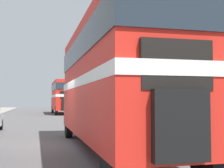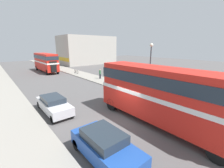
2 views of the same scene
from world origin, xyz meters
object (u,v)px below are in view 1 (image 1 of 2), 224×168
Objects in this scene: pedestrian_walking at (133,108)px; bus_distant at (63,94)px; double_decker_bus at (112,76)px; street_lamp at (171,55)px; bicycle_on_pavement at (104,112)px.

bus_distant is at bearing 108.95° from pedestrian_walking.
double_decker_bus is 16.58m from pedestrian_walking.
double_decker_bus is at bearing -135.95° from street_lamp.
pedestrian_walking reaches higher than bicycle_on_pavement.
street_lamp reaches higher than pedestrian_walking.
bicycle_on_pavement is 19.49m from street_lamp.
bus_distant is 1.74× the size of street_lamp.
pedestrian_walking is at bearing 81.56° from street_lamp.
double_decker_bus is 5.65m from street_lamp.
double_decker_bus is 5.94× the size of bicycle_on_pavement.
double_decker_bus is 6.22× the size of pedestrian_walking.
street_lamp is (3.93, 3.80, 1.41)m from double_decker_bus.
double_decker_bus is 29.69m from bus_distant.
bus_distant is at bearing 120.50° from bicycle_on_pavement.
bus_distant is at bearing 96.90° from street_lamp.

